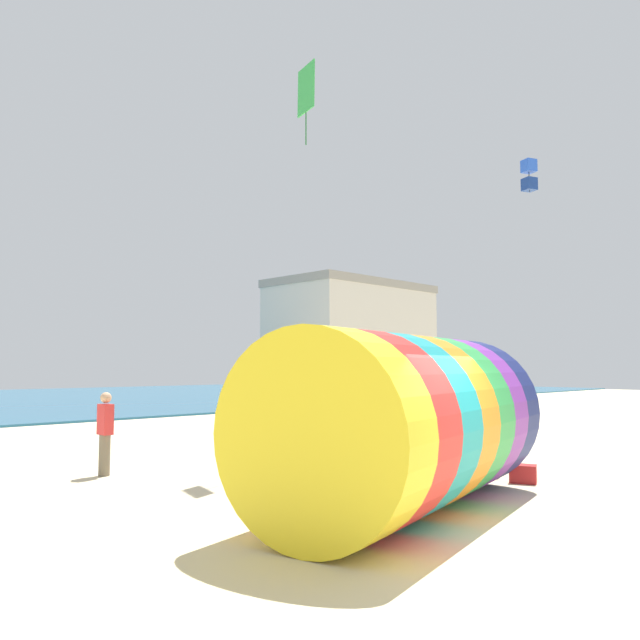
% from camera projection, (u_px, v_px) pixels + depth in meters
% --- Properties ---
extents(ground_plane, '(120.00, 120.00, 0.00)m').
position_uv_depth(ground_plane, '(494.00, 541.00, 8.36)').
color(ground_plane, beige).
extents(giant_inflatable_tube, '(6.62, 4.18, 2.87)m').
position_uv_depth(giant_inflatable_tube, '(406.00, 422.00, 10.22)').
color(giant_inflatable_tube, yellow).
rests_on(giant_inflatable_tube, ground).
extents(kite_handler, '(0.42, 0.39, 1.60)m').
position_uv_depth(kite_handler, '(496.00, 436.00, 13.67)').
color(kite_handler, '#383D56').
rests_on(kite_handler, ground).
extents(kite_blue_box, '(0.45, 0.45, 1.00)m').
position_uv_depth(kite_blue_box, '(529.00, 175.00, 18.69)').
color(kite_blue_box, blue).
extents(kite_green_diamond, '(0.27, 0.84, 2.10)m').
position_uv_depth(kite_green_diamond, '(306.00, 90.00, 16.07)').
color(kite_green_diamond, green).
extents(bystander_near_water, '(0.24, 0.36, 1.79)m').
position_uv_depth(bystander_near_water, '(105.00, 432.00, 13.44)').
color(bystander_near_water, '#726651').
rests_on(bystander_near_water, ground).
extents(promenade_building, '(10.61, 6.28, 7.83)m').
position_uv_depth(promenade_building, '(352.00, 343.00, 40.73)').
color(promenade_building, beige).
rests_on(promenade_building, ground).
extents(cooler_box, '(0.54, 0.62, 0.36)m').
position_uv_depth(cooler_box, '(523.00, 474.00, 12.58)').
color(cooler_box, red).
rests_on(cooler_box, ground).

